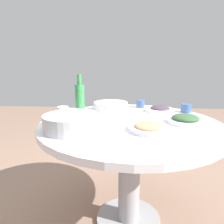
% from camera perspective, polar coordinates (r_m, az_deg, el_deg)
% --- Properties ---
extents(ground, '(8.00, 8.00, 0.00)m').
position_cam_1_polar(ground, '(1.73, 4.48, -27.56)').
color(ground, '#8C6E5B').
extents(round_dining_table, '(1.18, 1.18, 0.76)m').
position_cam_1_polar(round_dining_table, '(1.42, 4.92, -8.78)').
color(round_dining_table, '#99999E').
rests_on(round_dining_table, ground).
extents(rice_bowl, '(0.32, 0.32, 0.10)m').
position_cam_1_polar(rice_bowl, '(1.20, -11.02, -2.71)').
color(rice_bowl, '#B2B5BA').
rests_on(rice_bowl, round_dining_table).
extents(soup_bowl, '(0.29, 0.27, 0.07)m').
position_cam_1_polar(soup_bowl, '(1.66, -0.35, 1.45)').
color(soup_bowl, white).
rests_on(soup_bowl, round_dining_table).
extents(dish_greens, '(0.23, 0.23, 0.06)m').
position_cam_1_polar(dish_greens, '(1.41, 19.50, -1.96)').
color(dish_greens, silver).
rests_on(dish_greens, round_dining_table).
extents(dish_shrimp, '(0.24, 0.24, 0.05)m').
position_cam_1_polar(dish_shrimp, '(1.20, 10.30, -4.24)').
color(dish_shrimp, silver).
rests_on(dish_shrimp, round_dining_table).
extents(dish_eggplant, '(0.22, 0.22, 0.05)m').
position_cam_1_polar(dish_eggplant, '(1.68, 13.03, 0.71)').
color(dish_eggplant, silver).
rests_on(dish_eggplant, round_dining_table).
extents(green_bottle, '(0.07, 0.07, 0.29)m').
position_cam_1_polar(green_bottle, '(1.61, -8.81, 3.96)').
color(green_bottle, '#338544').
rests_on(green_bottle, round_dining_table).
extents(tea_cup_near, '(0.08, 0.08, 0.07)m').
position_cam_1_polar(tea_cup_near, '(1.71, 19.65, 0.99)').
color(tea_cup_near, '#3B5B96').
rests_on(tea_cup_near, round_dining_table).
extents(tea_cup_far, '(0.07, 0.07, 0.06)m').
position_cam_1_polar(tea_cup_far, '(1.81, 7.81, 2.25)').
color(tea_cup_far, '#3B5C9A').
rests_on(tea_cup_far, round_dining_table).
extents(tea_cup_side, '(0.08, 0.08, 0.07)m').
position_cam_1_polar(tea_cup_side, '(1.52, -13.28, 0.09)').
color(tea_cup_side, white).
rests_on(tea_cup_side, round_dining_table).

